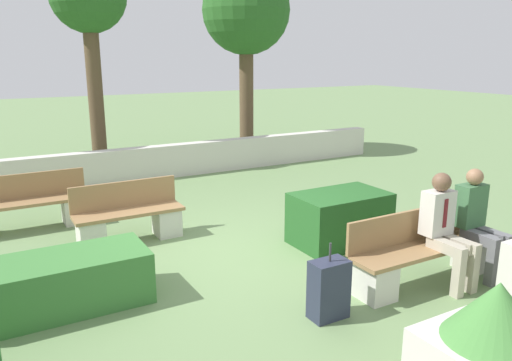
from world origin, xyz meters
TOP-DOWN VIEW (x-y plane):
  - ground_plane at (0.00, 0.00)m, footprint 60.00×60.00m
  - perimeter_wall at (0.00, 4.91)m, footprint 12.70×0.30m
  - bench_front at (1.51, -1.83)m, footprint 2.15×0.49m
  - bench_left_side at (-2.51, 2.64)m, footprint 1.85×0.49m
  - bench_right_side at (-1.25, 1.33)m, footprint 1.60×0.48m
  - person_seated_man at (1.63, -1.97)m, footprint 0.38×0.64m
  - person_seated_woman at (2.23, -1.98)m, footprint 0.38×0.64m
  - hedge_block_near_left at (1.42, -0.29)m, footprint 1.38×0.86m
  - hedge_block_mid_left at (-2.52, -0.34)m, footprint 1.95×0.82m
  - planter_corner_right at (0.13, -3.71)m, footprint 0.92×0.92m
  - suitcase at (-0.06, -1.96)m, footprint 0.40×0.25m
  - tree_center_left at (-0.49, 6.60)m, footprint 1.75×1.75m
  - tree_center_right at (3.60, 6.58)m, footprint 2.36×2.36m

SIDE VIEW (x-z plane):
  - ground_plane at x=0.00m, z-range 0.00..0.00m
  - hedge_block_mid_left at x=-2.52m, z-range 0.00..0.59m
  - suitcase at x=-0.06m, z-range -0.10..0.74m
  - bench_right_side at x=-1.25m, z-range -0.11..0.76m
  - bench_left_side at x=-2.51m, z-range -0.10..0.77m
  - bench_front at x=1.51m, z-range -0.09..0.79m
  - perimeter_wall at x=0.00m, z-range 0.00..0.74m
  - hedge_block_near_left at x=1.42m, z-range 0.00..0.76m
  - planter_corner_right at x=0.13m, z-range -0.04..1.04m
  - person_seated_woman at x=2.23m, z-range 0.07..1.42m
  - person_seated_man at x=1.63m, z-range 0.08..1.44m
  - tree_center_right at x=3.60m, z-range 1.27..6.34m
  - tree_center_left at x=-0.49m, z-range 1.42..6.35m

